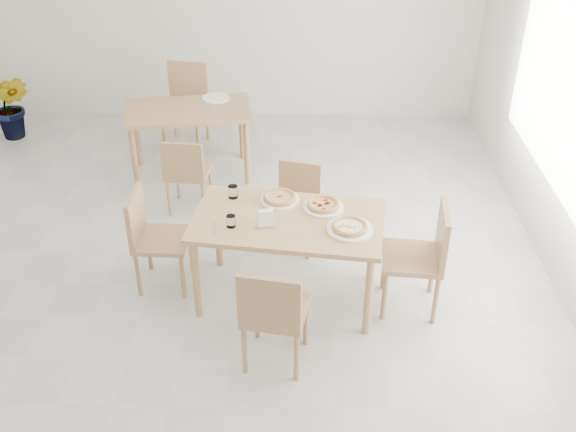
{
  "coord_description": "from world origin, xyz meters",
  "views": [
    {
      "loc": [
        0.88,
        -4.44,
        3.52
      ],
      "look_at": [
        0.79,
        -0.13,
        0.78
      ],
      "focal_mm": 42.0,
      "sensor_mm": 36.0,
      "label": 1
    }
  ],
  "objects_px": {
    "chair_north": "(297,200)",
    "plate_pepperoni": "(323,207)",
    "tumbler_b": "(233,192)",
    "napkin_holder": "(266,219)",
    "chair_west": "(152,233)",
    "chair_back_n": "(186,99)",
    "pizza_margherita": "(280,197)",
    "pizza_pepperoni": "(323,204)",
    "plate_mushroom": "(350,229)",
    "chair_east": "(424,252)",
    "pizza_mushroom": "(350,227)",
    "chair_south": "(273,311)",
    "potted_plant": "(12,107)",
    "plate_margherita": "(280,200)",
    "main_table": "(288,228)",
    "second_table": "(188,118)",
    "plate_empty": "(216,98)",
    "tumbler_a": "(231,221)"
  },
  "relations": [
    {
      "from": "plate_margherita",
      "to": "potted_plant",
      "type": "bearing_deg",
      "value": 140.51
    },
    {
      "from": "plate_margherita",
      "to": "pizza_pepperoni",
      "type": "distance_m",
      "value": 0.36
    },
    {
      "from": "plate_empty",
      "to": "plate_pepperoni",
      "type": "bearing_deg",
      "value": -63.41
    },
    {
      "from": "plate_pepperoni",
      "to": "napkin_holder",
      "type": "xyz_separation_m",
      "value": [
        -0.44,
        -0.27,
        0.06
      ]
    },
    {
      "from": "plate_pepperoni",
      "to": "pizza_mushroom",
      "type": "relative_size",
      "value": 1.0
    },
    {
      "from": "chair_west",
      "to": "chair_back_n",
      "type": "bearing_deg",
      "value": 4.81
    },
    {
      "from": "pizza_pepperoni",
      "to": "plate_pepperoni",
      "type": "bearing_deg",
      "value": -90.0
    },
    {
      "from": "tumbler_b",
      "to": "napkin_holder",
      "type": "xyz_separation_m",
      "value": [
        0.28,
        -0.41,
        0.02
      ]
    },
    {
      "from": "main_table",
      "to": "potted_plant",
      "type": "xyz_separation_m",
      "value": [
        -3.28,
        2.91,
        -0.27
      ]
    },
    {
      "from": "pizza_margherita",
      "to": "chair_back_n",
      "type": "bearing_deg",
      "value": 114.17
    },
    {
      "from": "plate_margherita",
      "to": "chair_back_n",
      "type": "height_order",
      "value": "chair_back_n"
    },
    {
      "from": "napkin_holder",
      "to": "pizza_mushroom",
      "type": "bearing_deg",
      "value": -19.49
    },
    {
      "from": "plate_margherita",
      "to": "pizza_pepperoni",
      "type": "bearing_deg",
      "value": -16.79
    },
    {
      "from": "chair_north",
      "to": "tumbler_a",
      "type": "relative_size",
      "value": 8.24
    },
    {
      "from": "chair_north",
      "to": "tumbler_b",
      "type": "bearing_deg",
      "value": -122.31
    },
    {
      "from": "plate_mushroom",
      "to": "potted_plant",
      "type": "relative_size",
      "value": 0.44
    },
    {
      "from": "chair_south",
      "to": "pizza_margherita",
      "type": "bearing_deg",
      "value": -80.65
    },
    {
      "from": "second_table",
      "to": "tumbler_b",
      "type": "bearing_deg",
      "value": -79.91
    },
    {
      "from": "chair_south",
      "to": "tumbler_b",
      "type": "distance_m",
      "value": 1.19
    },
    {
      "from": "chair_south",
      "to": "plate_mushroom",
      "type": "bearing_deg",
      "value": -120.27
    },
    {
      "from": "pizza_mushroom",
      "to": "potted_plant",
      "type": "xyz_separation_m",
      "value": [
        -3.74,
        3.05,
        -0.39
      ]
    },
    {
      "from": "plate_mushroom",
      "to": "pizza_pepperoni",
      "type": "relative_size",
      "value": 1.33
    },
    {
      "from": "tumbler_b",
      "to": "napkin_holder",
      "type": "relative_size",
      "value": 0.74
    },
    {
      "from": "chair_east",
      "to": "pizza_mushroom",
      "type": "height_order",
      "value": "chair_east"
    },
    {
      "from": "chair_east",
      "to": "plate_pepperoni",
      "type": "relative_size",
      "value": 2.88
    },
    {
      "from": "pizza_mushroom",
      "to": "chair_back_n",
      "type": "relative_size",
      "value": 0.34
    },
    {
      "from": "chair_east",
      "to": "pizza_pepperoni",
      "type": "bearing_deg",
      "value": -103.06
    },
    {
      "from": "chair_east",
      "to": "pizza_margherita",
      "type": "bearing_deg",
      "value": -102.44
    },
    {
      "from": "napkin_holder",
      "to": "pizza_margherita",
      "type": "bearing_deg",
      "value": 60.09
    },
    {
      "from": "second_table",
      "to": "potted_plant",
      "type": "height_order",
      "value": "potted_plant"
    },
    {
      "from": "chair_south",
      "to": "pizza_pepperoni",
      "type": "relative_size",
      "value": 3.36
    },
    {
      "from": "chair_south",
      "to": "chair_west",
      "type": "xyz_separation_m",
      "value": [
        -1.01,
        0.95,
        -0.01
      ]
    },
    {
      "from": "main_table",
      "to": "plate_empty",
      "type": "bearing_deg",
      "value": 116.98
    },
    {
      "from": "chair_north",
      "to": "chair_back_n",
      "type": "xyz_separation_m",
      "value": [
        -1.28,
        2.04,
        0.09
      ]
    },
    {
      "from": "main_table",
      "to": "pizza_margherita",
      "type": "relative_size",
      "value": 5.54
    },
    {
      "from": "pizza_margherita",
      "to": "plate_mushroom",
      "type": "bearing_deg",
      "value": -37.77
    },
    {
      "from": "plate_margherita",
      "to": "main_table",
      "type": "bearing_deg",
      "value": -75.13
    },
    {
      "from": "second_table",
      "to": "plate_pepperoni",
      "type": "bearing_deg",
      "value": -64.26
    },
    {
      "from": "tumbler_a",
      "to": "second_table",
      "type": "relative_size",
      "value": 0.07
    },
    {
      "from": "chair_north",
      "to": "plate_pepperoni",
      "type": "distance_m",
      "value": 0.73
    },
    {
      "from": "plate_margherita",
      "to": "plate_pepperoni",
      "type": "height_order",
      "value": "same"
    },
    {
      "from": "chair_south",
      "to": "main_table",
      "type": "bearing_deg",
      "value": -86.08
    },
    {
      "from": "plate_margherita",
      "to": "chair_west",
      "type": "bearing_deg",
      "value": -173.96
    },
    {
      "from": "second_table",
      "to": "plate_margherita",
      "type": "bearing_deg",
      "value": -70.41
    },
    {
      "from": "pizza_mushroom",
      "to": "second_table",
      "type": "distance_m",
      "value": 2.69
    },
    {
      "from": "plate_mushroom",
      "to": "pizza_pepperoni",
      "type": "xyz_separation_m",
      "value": [
        -0.19,
        0.31,
        0.02
      ]
    },
    {
      "from": "pizza_margherita",
      "to": "pizza_pepperoni",
      "type": "bearing_deg",
      "value": -16.79
    },
    {
      "from": "chair_west",
      "to": "tumbler_b",
      "type": "bearing_deg",
      "value": -74.69
    },
    {
      "from": "pizza_margherita",
      "to": "potted_plant",
      "type": "relative_size",
      "value": 0.36
    },
    {
      "from": "plate_margherita",
      "to": "pizza_margherita",
      "type": "xyz_separation_m",
      "value": [
        -0.0,
        0.0,
        0.02
      ]
    }
  ]
}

